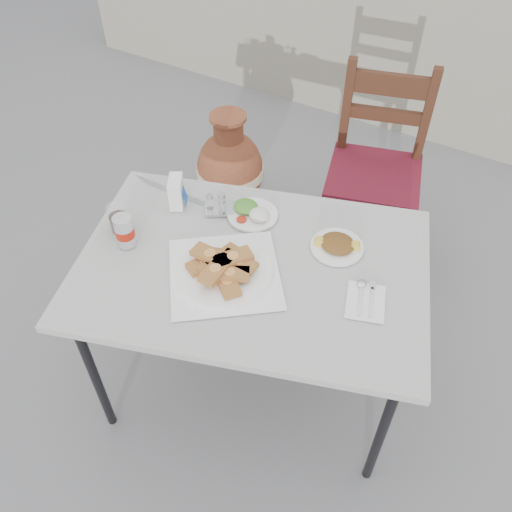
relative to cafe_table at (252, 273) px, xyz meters
The scene contains 13 objects.
ground 0.74m from the cafe_table, 28.93° to the right, with size 80.00×80.00×0.00m, color slate.
cafe_table is the anchor object (origin of this frame).
pide_plate 0.15m from the cafe_table, 121.09° to the right, with size 0.55×0.55×0.08m.
salad_rice_plate 0.27m from the cafe_table, 120.13° to the left, with size 0.20×0.20×0.05m.
salad_chopped_plate 0.34m from the cafe_table, 43.69° to the left, with size 0.20×0.20×0.04m.
soda_can 0.50m from the cafe_table, 162.00° to the right, with size 0.07×0.07×0.13m.
cola_glass 0.56m from the cafe_table, 169.55° to the right, with size 0.08×0.08×0.11m.
napkin_holder 0.47m from the cafe_table, 162.53° to the left, with size 0.10×0.12×0.13m.
condiment_caddy 0.33m from the cafe_table, 144.91° to the left, with size 0.14×0.14×0.08m.
cutlery_napkin 0.44m from the cafe_table, ahead, with size 0.18×0.20×0.01m.
chair 1.11m from the cafe_table, 84.74° to the left, with size 0.57×0.57×1.05m.
terracotta_urn 1.26m from the cafe_table, 126.66° to the left, with size 0.39×0.39×0.69m.
back_wall 2.46m from the cafe_table, 88.14° to the left, with size 6.00×0.25×1.20m, color gray.
Camera 1 is at (0.62, -1.14, 2.24)m, focal length 38.00 mm.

